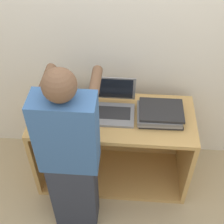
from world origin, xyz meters
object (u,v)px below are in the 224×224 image
laptop_stack_left (66,106)px  laptop_stack_right (160,114)px  laptop_open (113,106)px  person (71,160)px

laptop_stack_left → laptop_stack_right: size_ratio=1.01×
laptop_open → person: (-0.26, -0.50, -0.07)m
laptop_open → laptop_stack_left: laptop_open is taller
laptop_stack_left → person: bearing=-76.8°
laptop_stack_right → laptop_stack_left: bearing=-179.8°
laptop_open → laptop_stack_right: laptop_open is taller
laptop_open → laptop_stack_right: size_ratio=0.95×
laptop_stack_left → person: (0.10, -0.44, -0.09)m
person → laptop_stack_left: bearing=103.2°
laptop_stack_right → person: bearing=-144.6°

